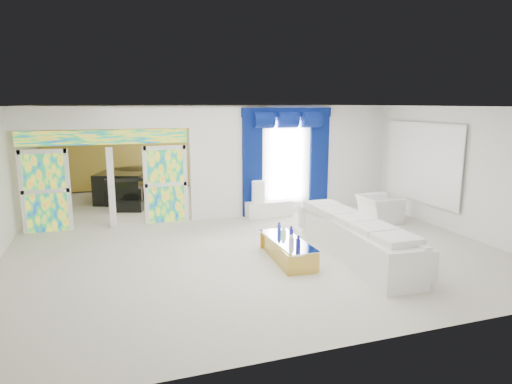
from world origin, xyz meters
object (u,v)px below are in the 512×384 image
object	(u,v)px
white_sofa	(355,240)
coffee_table	(288,250)
armchair	(379,209)
console_table	(269,209)
grand_piano	(124,186)

from	to	relation	value
white_sofa	coffee_table	bearing A→B (deg)	171.20
white_sofa	armchair	bearing A→B (deg)	51.20
console_table	grand_piano	distance (m)	5.03
armchair	grand_piano	bearing A→B (deg)	54.09
coffee_table	grand_piano	size ratio (longest dim) A/B	0.94
white_sofa	grand_piano	size ratio (longest dim) A/B	2.05
coffee_table	grand_piano	xyz separation A→B (m)	(-2.78, 6.85, 0.27)
white_sofa	grand_piano	distance (m)	8.26
coffee_table	console_table	bearing A→B (deg)	75.82
coffee_table	grand_piano	bearing A→B (deg)	112.11
white_sofa	console_table	world-z (taller)	white_sofa
coffee_table	white_sofa	bearing A→B (deg)	-12.53
white_sofa	coffee_table	xyz separation A→B (m)	(-1.35, 0.30, -0.17)
armchair	grand_piano	distance (m)	7.90
grand_piano	coffee_table	bearing A→B (deg)	-48.47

